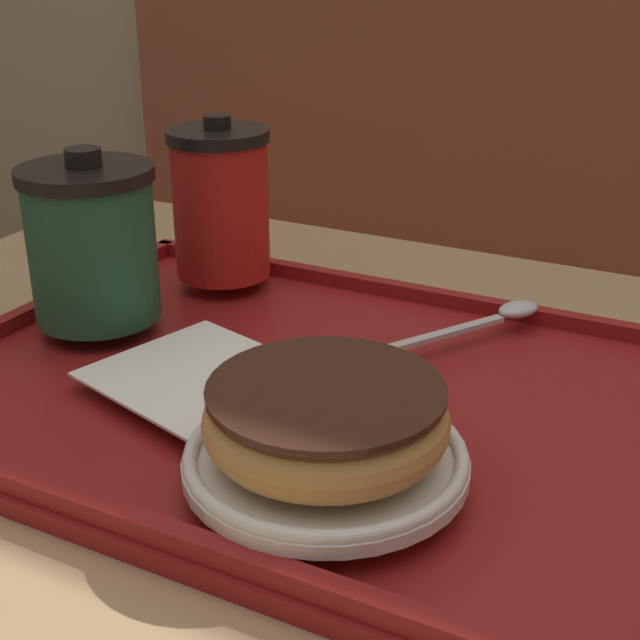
% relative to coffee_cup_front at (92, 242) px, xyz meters
% --- Properties ---
extents(booth_bench, '(1.38, 0.44, 1.00)m').
position_rel_coffee_cup_front_xyz_m(booth_bench, '(-0.01, 0.85, -0.52)').
color(booth_bench, brown).
rests_on(booth_bench, ground_plane).
extents(cafe_table, '(0.98, 0.72, 0.75)m').
position_rel_coffee_cup_front_xyz_m(cafe_table, '(0.22, -0.01, -0.25)').
color(cafe_table, tan).
rests_on(cafe_table, ground_plane).
extents(serving_tray, '(0.53, 0.37, 0.02)m').
position_rel_coffee_cup_front_xyz_m(serving_tray, '(0.20, -0.01, -0.08)').
color(serving_tray, maroon).
rests_on(serving_tray, cafe_table).
extents(napkin_paper, '(0.17, 0.15, 0.00)m').
position_rel_coffee_cup_front_xyz_m(napkin_paper, '(0.13, -0.05, -0.06)').
color(napkin_paper, white).
rests_on(napkin_paper, serving_tray).
extents(coffee_cup_front, '(0.10, 0.10, 0.13)m').
position_rel_coffee_cup_front_xyz_m(coffee_cup_front, '(0.00, 0.00, 0.00)').
color(coffee_cup_front, '#235638').
rests_on(coffee_cup_front, serving_tray).
extents(coffee_cup_rear, '(0.09, 0.09, 0.14)m').
position_rel_coffee_cup_front_xyz_m(coffee_cup_rear, '(0.03, 0.12, 0.00)').
color(coffee_cup_rear, red).
rests_on(coffee_cup_rear, serving_tray).
extents(plate_with_chocolate_donut, '(0.16, 0.16, 0.01)m').
position_rel_coffee_cup_front_xyz_m(plate_with_chocolate_donut, '(0.25, -0.11, -0.05)').
color(plate_with_chocolate_donut, white).
rests_on(plate_with_chocolate_donut, serving_tray).
extents(donut_chocolate_glazed, '(0.13, 0.13, 0.04)m').
position_rel_coffee_cup_front_xyz_m(donut_chocolate_glazed, '(0.25, -0.11, -0.03)').
color(donut_chocolate_glazed, tan).
rests_on(donut_chocolate_glazed, plate_with_chocolate_donut).
extents(spoon, '(0.10, 0.15, 0.01)m').
position_rel_coffee_cup_front_xyz_m(spoon, '(0.27, 0.12, -0.05)').
color(spoon, silver).
rests_on(spoon, serving_tray).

